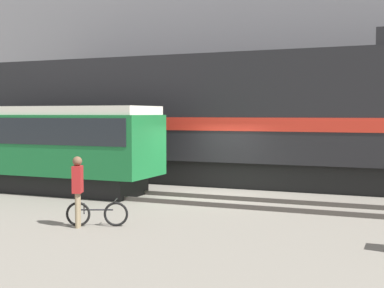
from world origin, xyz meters
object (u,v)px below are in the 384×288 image
Objects in this scene: streetcar at (32,143)px; person at (78,184)px; freight_locomotive at (207,117)px; bicycle at (97,214)px.

streetcar reaches higher than person.
freight_locomotive is 10.90× the size of person.
streetcar is 7.14m from person.
bicycle is at bearing -86.86° from freight_locomotive.
bicycle is at bearing 39.68° from person.
freight_locomotive reaches higher than bicycle.
freight_locomotive is 9.45m from person.
person is at bearing -42.01° from streetcar.
bicycle is 0.83× the size of person.
person is (-0.36, -0.30, 0.77)m from bicycle.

